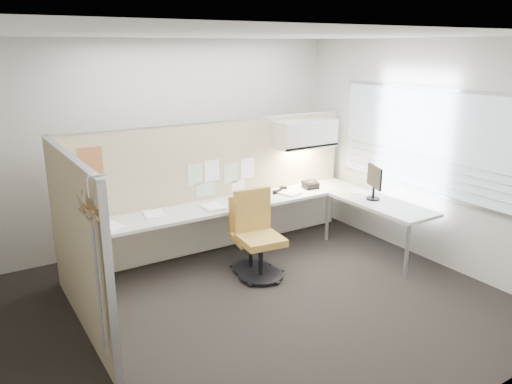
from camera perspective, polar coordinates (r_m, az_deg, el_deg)
floor at (r=5.51m, az=-1.85°, el=-13.07°), size 5.50×4.50×0.01m
ceiling at (r=4.80m, az=-2.17°, el=17.60°), size 5.50×4.50×0.01m
wall_back at (r=6.96m, az=-11.39°, el=5.27°), size 5.50×0.02×2.80m
wall_front at (r=3.33m, az=18.04°, el=-7.49°), size 5.50×0.02×2.80m
wall_right at (r=6.74m, az=18.71°, el=4.38°), size 0.02×4.50×2.80m
window_pane at (r=6.70m, az=18.69°, el=5.61°), size 0.01×2.80×1.30m
partition_back at (r=6.72m, az=-4.76°, el=0.54°), size 4.10×0.06×1.75m
partition_left at (r=5.08m, az=-19.77°, el=-5.71°), size 0.06×2.20×1.75m
desk at (r=6.59m, az=0.15°, el=-2.22°), size 4.00×2.07×0.73m
overhead_bin at (r=7.12m, az=5.67°, el=6.65°), size 0.90×0.36×0.38m
task_light_strip at (r=7.15m, az=5.62°, el=4.99°), size 0.60×0.06×0.02m
pinned_papers at (r=6.68m, az=-4.05°, el=1.88°), size 1.01×0.00×0.47m
poster at (r=6.01m, az=-18.39°, el=3.23°), size 0.28×0.00×0.35m
chair_left at (r=6.00m, az=0.23°, el=-5.26°), size 0.55×0.56×1.04m
chair_right at (r=6.22m, az=-0.85°, el=-5.08°), size 0.48×0.50×0.91m
monitor at (r=6.76m, az=13.36°, el=1.30°), size 0.19×0.41×0.46m
phone at (r=7.21m, az=6.21°, el=0.83°), size 0.23×0.22×0.12m
stapler at (r=6.93m, az=2.42°, el=0.03°), size 0.14×0.06×0.05m
tape_dispenser at (r=7.06m, az=3.12°, el=0.39°), size 0.11×0.09×0.06m
coat_hook at (r=3.96m, az=-18.41°, el=-3.57°), size 0.18×0.49×1.45m
paper_stack_0 at (r=5.87m, az=-16.39°, el=-3.81°), size 0.29×0.34×0.03m
paper_stack_1 at (r=6.17m, az=-11.61°, el=-2.49°), size 0.28×0.34×0.02m
paper_stack_2 at (r=6.29m, az=-4.93°, el=-1.76°), size 0.23×0.30×0.04m
paper_stack_3 at (r=6.93m, az=3.73°, el=-0.08°), size 0.30×0.35×0.03m
paper_stack_4 at (r=7.10m, az=12.05°, el=-0.03°), size 0.32×0.36×0.02m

